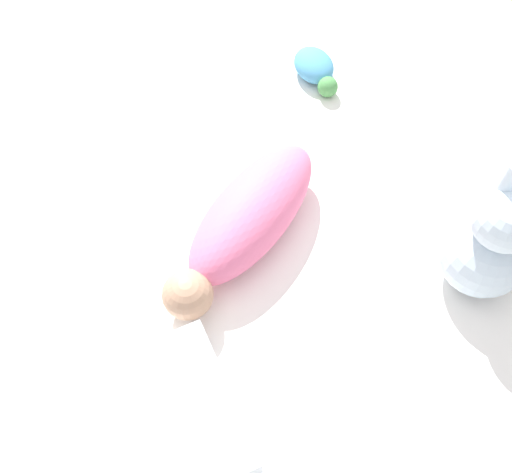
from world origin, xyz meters
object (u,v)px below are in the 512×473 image
object	(u,v)px
pillow	(148,431)
turtle_plush	(316,68)
bunny_plush	(490,244)
swaddled_baby	(246,220)

from	to	relation	value
pillow	turtle_plush	bearing A→B (deg)	134.79
bunny_plush	swaddled_baby	bearing A→B (deg)	-125.34
swaddled_baby	turtle_plush	size ratio (longest dim) A/B	2.76
pillow	swaddled_baby	bearing A→B (deg)	133.64
pillow	bunny_plush	distance (m)	0.74
swaddled_baby	pillow	world-z (taller)	swaddled_baby
pillow	turtle_plush	distance (m)	0.99
swaddled_baby	turtle_plush	xyz separation A→B (m)	(-0.37, 0.36, -0.04)
swaddled_baby	bunny_plush	bearing A→B (deg)	113.07
swaddled_baby	pillow	bearing A→B (deg)	12.05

